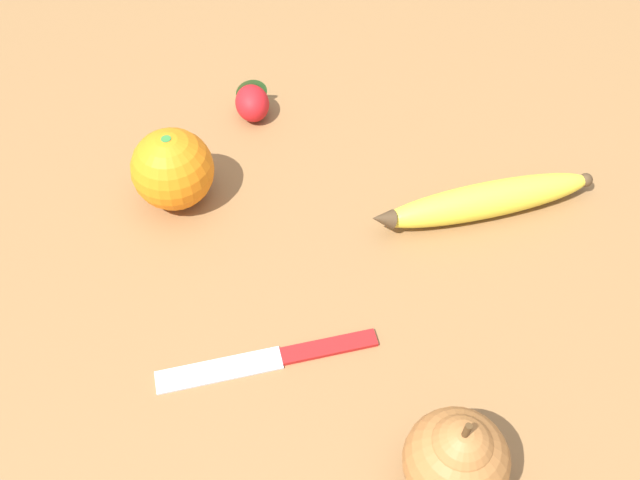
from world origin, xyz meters
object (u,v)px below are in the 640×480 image
(banana, at_px, (485,200))
(paring_knife, at_px, (276,357))
(pear, at_px, (457,459))
(strawberry, at_px, (252,101))
(orange, at_px, (173,169))

(banana, height_order, paring_knife, banana)
(pear, relative_size, strawberry, 1.61)
(banana, distance_m, paring_knife, 0.26)
(banana, bearing_deg, strawberry, -46.59)
(banana, distance_m, strawberry, 0.28)
(orange, relative_size, pear, 0.83)
(pear, relative_size, paring_knife, 0.52)
(orange, relative_size, strawberry, 1.34)
(paring_knife, bearing_deg, banana, -63.47)
(banana, bearing_deg, pear, 62.17)
(strawberry, relative_size, paring_knife, 0.33)
(banana, xyz_separation_m, orange, (0.19, 0.24, 0.02))
(orange, bearing_deg, paring_knife, 174.56)
(orange, relative_size, paring_knife, 0.44)
(pear, xyz_separation_m, paring_knife, (0.17, 0.05, -0.04))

